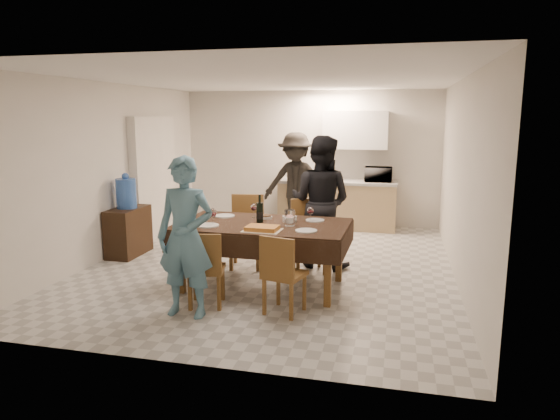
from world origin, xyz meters
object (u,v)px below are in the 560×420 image
Objects in this scene: water_pitcher at (290,218)px; person_far at (320,202)px; console at (128,232)px; wine_bottle at (260,209)px; microwave at (378,174)px; person_kitchen at (296,182)px; savoury_tart at (262,228)px; water_jug at (126,193)px; dining_table at (263,226)px; person_near at (186,237)px.

person_far is at bearing 79.70° from water_pitcher.
wine_bottle is at bearing -20.83° from console.
microwave is 1.55m from person_kitchen.
microwave is 0.27× the size of person_kitchen.
wine_bottle is at bearing 109.23° from savoury_tart.
person_far reaches higher than water_jug.
person_kitchen is at bearing 17.00° from microwave.
dining_table is at bearing -21.48° from console.
person_near is 2.37m from person_far.
dining_table is 4.94× the size of savoury_tart.
person_near is at bearing -47.14° from console.
person_near is at bearing -131.99° from water_pitcher.
savoury_tart is 1.50m from person_far.
person_far is (-0.69, -2.55, -0.12)m from microwave.
water_jug reaches higher than savoury_tart.
person_near reaches higher than dining_table.
microwave is at bearing 70.11° from wine_bottle.
person_far is (0.55, 1.05, 0.15)m from dining_table.
water_pitcher is (0.35, -0.05, 0.13)m from dining_table.
person_kitchen reaches higher than microwave.
savoury_tart reaches higher than console.
savoury_tart is 0.23× the size of person_far.
savoury_tart is at bearing 46.20° from person_near.
savoury_tart is 3.55m from person_kitchen.
person_far is (0.60, 1.00, -0.06)m from wine_bottle.
wine_bottle is (2.35, -0.89, 0.62)m from console.
person_far reaches higher than dining_table.
person_kitchen is (2.16, 2.21, 0.55)m from console.
water_jug is (0.00, 0.00, 0.59)m from console.
person_kitchen is (-0.34, 3.53, 0.07)m from savoury_tart.
person_kitchen is (0.31, 4.20, 0.05)m from person_near.
water_jug is 0.25× the size of person_kitchen.
microwave is 0.27× the size of person_far.
person_kitchen is at bearing 45.57° from water_jug.
water_pitcher is (0.40, -0.10, -0.08)m from wine_bottle.
wine_bottle is 0.82× the size of savoury_tart.
console is 2.59m from wine_bottle.
water_pitcher is 1.35m from person_near.
water_jug is at bearing 0.00° from console.
microwave is (1.29, 3.55, 0.06)m from wine_bottle.
savoury_tart is at bearing -84.55° from person_kitchen.
microwave is (1.14, 3.98, 0.21)m from savoury_tart.
water_pitcher is 0.42m from savoury_tart.
person_near reaches higher than microwave.
dining_table is 1.23× the size of person_near.
water_jug is 1.06× the size of savoury_tart.
console is 0.43× the size of person_kitchen.
savoury_tart reaches higher than dining_table.
wine_bottle is at bearing 70.11° from microwave.
dining_table is 1.15× the size of person_kitchen.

